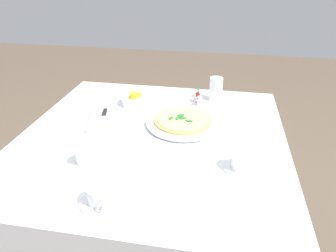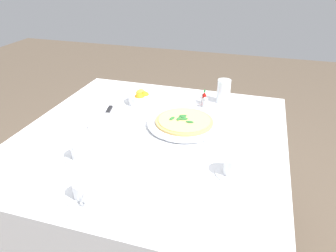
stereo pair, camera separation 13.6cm
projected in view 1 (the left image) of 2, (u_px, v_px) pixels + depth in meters
ground_plane at (155, 249)px, 1.68m from camera, size 8.00×8.00×0.00m
dining_table at (153, 159)px, 1.39m from camera, size 1.13×1.13×0.72m
pizza_plate at (183, 123)px, 1.41m from camera, size 0.33×0.33×0.02m
pizza at (183, 120)px, 1.41m from camera, size 0.26×0.26×0.02m
coffee_cup_far_left at (87, 157)px, 1.14m from camera, size 0.13×0.13×0.06m
coffee_cup_near_left at (100, 196)px, 0.96m from camera, size 0.13×0.13×0.06m
coffee_cup_center_back at (242, 162)px, 1.11m from camera, size 0.13×0.13×0.07m
water_glass_near_right at (216, 90)px, 1.64m from camera, size 0.07×0.07×0.12m
napkin_folded at (104, 120)px, 1.44m from camera, size 0.25×0.18×0.02m
dinner_knife at (103, 117)px, 1.43m from camera, size 0.19×0.06×0.01m
citrus_bowl at (136, 99)px, 1.60m from camera, size 0.15×0.15×0.06m
hot_sauce_bottle at (198, 97)px, 1.61m from camera, size 0.02×0.02×0.08m
salt_shaker at (199, 101)px, 1.59m from camera, size 0.03×0.03×0.06m
pepper_shaker at (196, 97)px, 1.64m from camera, size 0.03×0.03×0.06m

